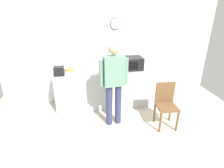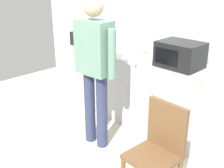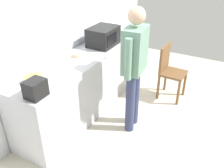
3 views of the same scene
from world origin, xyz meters
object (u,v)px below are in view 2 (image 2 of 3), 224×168
at_px(sandwich_plate, 142,54).
at_px(cereal_bowl, 101,42).
at_px(wooden_chair, 158,149).
at_px(toaster, 79,38).
at_px(microwave, 180,55).
at_px(person_standing, 95,63).
at_px(salad_bowl, 114,44).
at_px(fork_utensil, 151,61).
at_px(spoon_utensil, 139,63).

xyz_separation_m(sandwich_plate, cereal_bowl, (-0.85, 0.02, 0.02)).
relative_size(cereal_bowl, wooden_chair, 0.23).
height_order(sandwich_plate, toaster, toaster).
height_order(microwave, sandwich_plate, microwave).
bearing_deg(person_standing, sandwich_plate, 93.43).
distance_m(microwave, salad_bowl, 1.26).
bearing_deg(wooden_chair, fork_utensil, 131.50).
bearing_deg(sandwich_plate, microwave, -8.08).
bearing_deg(person_standing, toaster, 149.46).
bearing_deg(person_standing, wooden_chair, -11.02).
bearing_deg(wooden_chair, toaster, 158.33).
bearing_deg(wooden_chair, cereal_bowl, 150.13).
relative_size(person_standing, wooden_chair, 1.87).
relative_size(toaster, wooden_chair, 0.23).
distance_m(toaster, person_standing, 1.29).
relative_size(cereal_bowl, fork_utensil, 1.25).
xyz_separation_m(cereal_bowl, person_standing, (0.90, -0.92, 0.06)).
distance_m(cereal_bowl, spoon_utensil, 1.11).
height_order(cereal_bowl, wooden_chair, cereal_bowl).
xyz_separation_m(cereal_bowl, fork_utensil, (1.10, -0.16, -0.04)).
height_order(person_standing, wooden_chair, person_standing).
bearing_deg(wooden_chair, salad_bowl, 145.50).
bearing_deg(microwave, cereal_bowl, 175.62).
bearing_deg(cereal_bowl, sandwich_plate, -1.59).
bearing_deg(toaster, wooden_chair, -21.67).
bearing_deg(sandwich_plate, person_standing, -86.57).
distance_m(fork_utensil, spoon_utensil, 0.19).
xyz_separation_m(microwave, toaster, (-1.69, -0.15, -0.05)).
relative_size(cereal_bowl, toaster, 0.97).
bearing_deg(spoon_utensil, fork_utensil, 76.83).
xyz_separation_m(microwave, person_standing, (-0.58, -0.81, -0.05)).
bearing_deg(sandwich_plate, spoon_utensil, -56.65).
distance_m(sandwich_plate, fork_utensil, 0.29).
bearing_deg(wooden_chair, person_standing, 168.98).
bearing_deg(sandwich_plate, wooden_chair, -44.71).
height_order(microwave, fork_utensil, microwave).
xyz_separation_m(fork_utensil, wooden_chair, (0.86, -0.97, -0.42)).
bearing_deg(spoon_utensil, sandwich_plate, 123.35).
xyz_separation_m(microwave, spoon_utensil, (-0.42, -0.23, -0.15)).
xyz_separation_m(cereal_bowl, toaster, (-0.21, -0.26, 0.06)).
xyz_separation_m(toaster, spoon_utensil, (1.27, -0.08, -0.10)).
height_order(fork_utensil, spoon_utensil, same).
bearing_deg(spoon_utensil, wooden_chair, -40.88).
relative_size(sandwich_plate, toaster, 1.12).
bearing_deg(spoon_utensil, toaster, 176.26).
height_order(spoon_utensil, person_standing, person_standing).
distance_m(spoon_utensil, person_standing, 0.60).
relative_size(cereal_bowl, spoon_utensil, 1.25).
relative_size(toaster, spoon_utensil, 1.29).
distance_m(microwave, toaster, 1.70).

